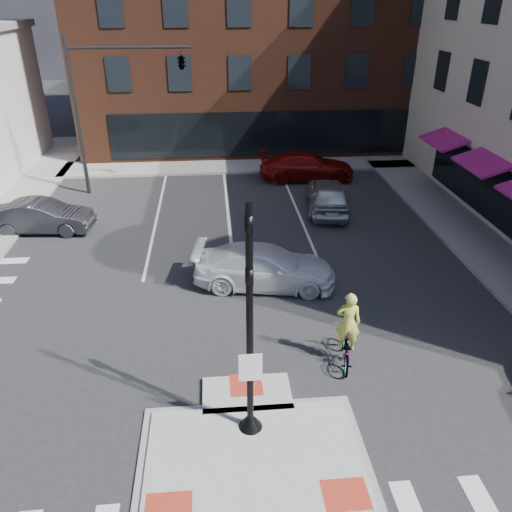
{
  "coord_description": "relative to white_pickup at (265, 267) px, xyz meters",
  "views": [
    {
      "loc": [
        -0.67,
        -8.63,
        9.7
      ],
      "look_at": [
        0.64,
        5.95,
        2.0
      ],
      "focal_mm": 35.0,
      "sensor_mm": 36.0,
      "label": 1
    }
  ],
  "objects": [
    {
      "name": "ground",
      "position": [
        -1.09,
        -7.43,
        -0.76
      ],
      "size": [
        120.0,
        120.0,
        0.0
      ],
      "primitive_type": "plane",
      "color": "#28282B",
      "rests_on": "ground"
    },
    {
      "name": "refuge_island",
      "position": [
        -1.09,
        -7.69,
        -0.71
      ],
      "size": [
        5.4,
        4.65,
        0.13
      ],
      "color": "gray",
      "rests_on": "ground"
    },
    {
      "name": "sidewalk_e",
      "position": [
        9.71,
        2.57,
        -0.68
      ],
      "size": [
        3.0,
        24.0,
        0.15
      ],
      "primitive_type": "cube",
      "color": "gray",
      "rests_on": "ground"
    },
    {
      "name": "sidewalk_n",
      "position": [
        1.91,
        14.57,
        -0.68
      ],
      "size": [
        26.0,
        3.0,
        0.15
      ],
      "primitive_type": "cube",
      "color": "gray",
      "rests_on": "ground"
    },
    {
      "name": "building_n",
      "position": [
        1.91,
        24.56,
        7.04
      ],
      "size": [
        24.4,
        18.4,
        15.5
      ],
      "color": "#55291A",
      "rests_on": "ground"
    },
    {
      "name": "building_far_left",
      "position": [
        -5.09,
        44.57,
        4.24
      ],
      "size": [
        10.0,
        12.0,
        10.0
      ],
      "primitive_type": "cube",
      "color": "slate",
      "rests_on": "ground"
    },
    {
      "name": "building_far_right",
      "position": [
        7.91,
        46.57,
        5.24
      ],
      "size": [
        12.0,
        12.0,
        12.0
      ],
      "primitive_type": "cube",
      "color": "brown",
      "rests_on": "ground"
    },
    {
      "name": "signal_pole",
      "position": [
        -1.09,
        -7.04,
        1.6
      ],
      "size": [
        0.6,
        0.6,
        5.98
      ],
      "color": "black",
      "rests_on": "refuge_island"
    },
    {
      "name": "mast_arm_signal",
      "position": [
        -4.57,
        10.57,
        5.45
      ],
      "size": [
        6.1,
        2.24,
        8.0
      ],
      "color": "black",
      "rests_on": "ground"
    },
    {
      "name": "white_pickup",
      "position": [
        0.0,
        0.0,
        0.0
      ],
      "size": [
        5.51,
        2.94,
        1.52
      ],
      "primitive_type": "imported",
      "rotation": [
        0.0,
        0.0,
        1.41
      ],
      "color": "white",
      "rests_on": "ground"
    },
    {
      "name": "bg_car_dark",
      "position": [
        -9.59,
        5.63,
        -0.02
      ],
      "size": [
        4.59,
        1.95,
        1.47
      ],
      "primitive_type": "imported",
      "rotation": [
        0.0,
        0.0,
        1.48
      ],
      "color": "#29292E",
      "rests_on": "ground"
    },
    {
      "name": "bg_car_silver",
      "position": [
        3.91,
        6.98,
        0.06
      ],
      "size": [
        2.53,
        5.0,
        1.63
      ],
      "primitive_type": "imported",
      "rotation": [
        0.0,
        0.0,
        3.01
      ],
      "color": "#B7BABF",
      "rests_on": "ground"
    },
    {
      "name": "bg_car_red",
      "position": [
        3.73,
        11.81,
        0.04
      ],
      "size": [
        5.57,
        2.44,
        1.59
      ],
      "primitive_type": "imported",
      "rotation": [
        0.0,
        0.0,
        1.53
      ],
      "color": "maroon",
      "rests_on": "ground"
    },
    {
      "name": "cyclist",
      "position": [
        1.91,
        -4.63,
        0.04
      ],
      "size": [
        1.04,
        2.0,
        2.36
      ],
      "rotation": [
        0.0,
        0.0,
        2.94
      ],
      "color": "#3F3F44",
      "rests_on": "ground"
    }
  ]
}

